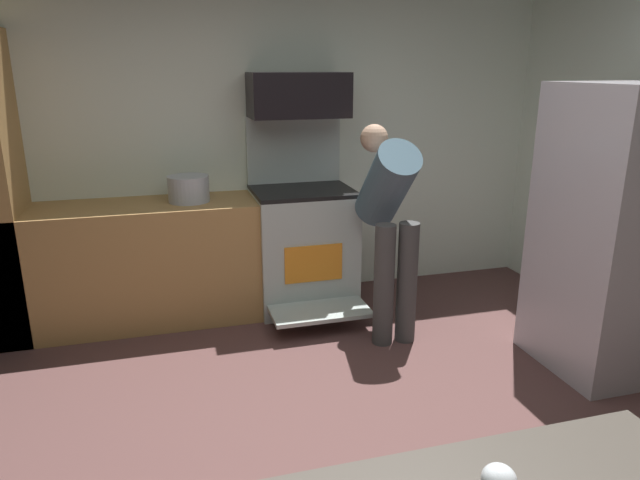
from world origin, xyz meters
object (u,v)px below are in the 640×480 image
(microwave, at_px, (298,95))
(stock_pot, at_px, (189,189))
(refrigerator, at_px, (623,231))
(person_cook, at_px, (389,215))
(oven_range, at_px, (303,244))

(microwave, xyz_separation_m, stock_pot, (-0.85, -0.08, -0.65))
(microwave, distance_m, refrigerator, 2.40)
(refrigerator, relative_size, person_cook, 1.21)
(oven_range, distance_m, refrigerator, 2.25)
(oven_range, bearing_deg, person_cook, -56.44)
(microwave, height_order, person_cook, microwave)
(stock_pot, bearing_deg, microwave, 5.35)
(refrigerator, distance_m, person_cook, 1.45)
(oven_range, bearing_deg, refrigerator, -41.54)
(microwave, bearing_deg, person_cook, -59.84)
(oven_range, relative_size, microwave, 2.00)
(microwave, bearing_deg, oven_range, -90.00)
(microwave, relative_size, person_cook, 0.51)
(microwave, height_order, refrigerator, microwave)
(microwave, xyz_separation_m, person_cook, (0.44, -0.76, -0.77))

